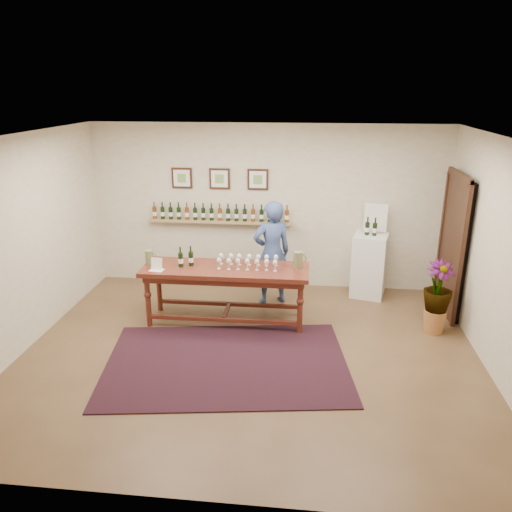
# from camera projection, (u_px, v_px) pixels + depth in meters

# --- Properties ---
(ground) EXTENTS (6.00, 6.00, 0.00)m
(ground) POSITION_uv_depth(u_px,v_px,m) (249.00, 354.00, 6.60)
(ground) COLOR brown
(ground) RESTS_ON ground
(room_shell) EXTENTS (6.00, 6.00, 6.00)m
(room_shell) POSITION_uv_depth(u_px,v_px,m) (398.00, 238.00, 7.77)
(room_shell) COLOR silver
(room_shell) RESTS_ON ground
(rug) EXTENTS (3.31, 2.44, 0.02)m
(rug) POSITION_uv_depth(u_px,v_px,m) (227.00, 363.00, 6.38)
(rug) COLOR #44120C
(rug) RESTS_ON ground
(tasting_table) EXTENTS (2.43, 0.78, 0.86)m
(tasting_table) POSITION_uv_depth(u_px,v_px,m) (226.00, 276.00, 7.29)
(tasting_table) COLOR #461611
(tasting_table) RESTS_ON ground
(table_glasses) EXTENTS (1.27, 0.30, 0.17)m
(table_glasses) POSITION_uv_depth(u_px,v_px,m) (248.00, 262.00, 7.23)
(table_glasses) COLOR white
(table_glasses) RESTS_ON tasting_table
(table_bottles) EXTENTS (0.32, 0.21, 0.32)m
(table_bottles) POSITION_uv_depth(u_px,v_px,m) (186.00, 256.00, 7.26)
(table_bottles) COLOR black
(table_bottles) RESTS_ON tasting_table
(pitcher_left) EXTENTS (0.16, 0.16, 0.22)m
(pitcher_left) POSITION_uv_depth(u_px,v_px,m) (149.00, 257.00, 7.34)
(pitcher_left) COLOR #676B43
(pitcher_left) RESTS_ON tasting_table
(pitcher_right) EXTENTS (0.18, 0.18, 0.24)m
(pitcher_right) POSITION_uv_depth(u_px,v_px,m) (298.00, 260.00, 7.21)
(pitcher_right) COLOR #676B43
(pitcher_right) RESTS_ON tasting_table
(menu_card) EXTENTS (0.21, 0.16, 0.18)m
(menu_card) POSITION_uv_depth(u_px,v_px,m) (157.00, 264.00, 7.13)
(menu_card) COLOR white
(menu_card) RESTS_ON tasting_table
(display_pedestal) EXTENTS (0.64, 0.64, 1.06)m
(display_pedestal) POSITION_uv_depth(u_px,v_px,m) (369.00, 265.00, 8.31)
(display_pedestal) COLOR white
(display_pedestal) RESTS_ON ground
(pedestal_bottles) EXTENTS (0.31, 0.15, 0.30)m
(pedestal_bottles) POSITION_uv_depth(u_px,v_px,m) (371.00, 226.00, 8.07)
(pedestal_bottles) COLOR black
(pedestal_bottles) RESTS_ON display_pedestal
(info_sign) EXTENTS (0.37, 0.11, 0.52)m
(info_sign) POSITION_uv_depth(u_px,v_px,m) (376.00, 218.00, 8.17)
(info_sign) COLOR white
(info_sign) RESTS_ON display_pedestal
(potted_plant) EXTENTS (0.60, 0.60, 0.93)m
(potted_plant) POSITION_uv_depth(u_px,v_px,m) (437.00, 297.00, 7.03)
(potted_plant) COLOR #A46836
(potted_plant) RESTS_ON ground
(person) EXTENTS (0.72, 0.61, 1.69)m
(person) POSITION_uv_depth(u_px,v_px,m) (272.00, 253.00, 7.92)
(person) COLOR #354B7F
(person) RESTS_ON ground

